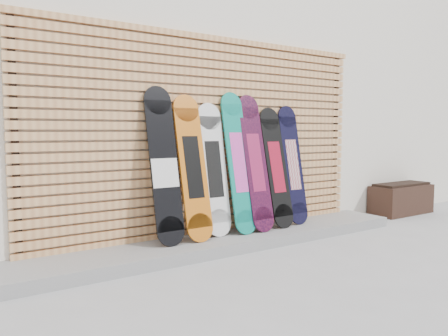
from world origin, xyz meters
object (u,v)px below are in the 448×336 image
at_px(snowboard_3, 238,162).
at_px(snowboard_5, 276,167).
at_px(planter_box, 401,199).
at_px(snowboard_6, 293,165).
at_px(snowboard_4, 256,162).
at_px(snowboard_0, 164,166).
at_px(snowboard_1, 193,167).
at_px(snowboard_2, 214,169).

height_order(snowboard_3, snowboard_5, snowboard_3).
xyz_separation_m(planter_box, snowboard_6, (-2.19, 0.03, 0.61)).
bearing_deg(snowboard_4, snowboard_3, 177.37).
relative_size(planter_box, snowboard_0, 0.66).
height_order(planter_box, snowboard_0, snowboard_0).
xyz_separation_m(planter_box, snowboard_1, (-3.62, -0.00, 0.65)).
relative_size(snowboard_1, snowboard_4, 0.98).
relative_size(planter_box, snowboard_1, 0.69).
height_order(snowboard_0, snowboard_3, snowboard_0).
xyz_separation_m(planter_box, snowboard_4, (-2.80, -0.01, 0.66)).
relative_size(snowboard_5, snowboard_6, 0.98).
relative_size(planter_box, snowboard_5, 0.74).
bearing_deg(snowboard_6, snowboard_2, 179.25).
bearing_deg(snowboard_6, planter_box, -0.70).
distance_m(snowboard_2, snowboard_5, 0.85).
relative_size(snowboard_4, snowboard_5, 1.10).
distance_m(planter_box, snowboard_4, 2.88).
relative_size(planter_box, snowboard_6, 0.72).
distance_m(planter_box, snowboard_0, 4.00).
xyz_separation_m(snowboard_0, snowboard_6, (1.75, 0.02, -0.06)).
relative_size(snowboard_1, snowboard_6, 1.05).
bearing_deg(planter_box, snowboard_5, 179.99).
distance_m(snowboard_0, snowboard_2, 0.62).
height_order(snowboard_1, snowboard_3, snowboard_3).
relative_size(snowboard_0, snowboard_4, 1.03).
bearing_deg(snowboard_0, snowboard_3, -0.32).
bearing_deg(snowboard_5, snowboard_1, -179.85).
distance_m(snowboard_1, snowboard_5, 1.14).
bearing_deg(snowboard_0, snowboard_1, -1.46).
relative_size(snowboard_1, snowboard_3, 0.97).
bearing_deg(planter_box, snowboard_0, 179.92).
height_order(planter_box, snowboard_3, snowboard_3).
relative_size(snowboard_0, snowboard_2, 1.10).
height_order(planter_box, snowboard_2, snowboard_2).
height_order(snowboard_3, snowboard_4, snowboard_3).
height_order(planter_box, snowboard_4, snowboard_4).
relative_size(snowboard_2, snowboard_5, 1.02).
bearing_deg(snowboard_2, snowboard_1, -171.18).
bearing_deg(snowboard_1, snowboard_0, 178.54).
xyz_separation_m(snowboard_1, snowboard_3, (0.58, 0.00, 0.03)).
distance_m(snowboard_3, snowboard_4, 0.23).
bearing_deg(snowboard_2, planter_box, -0.72).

